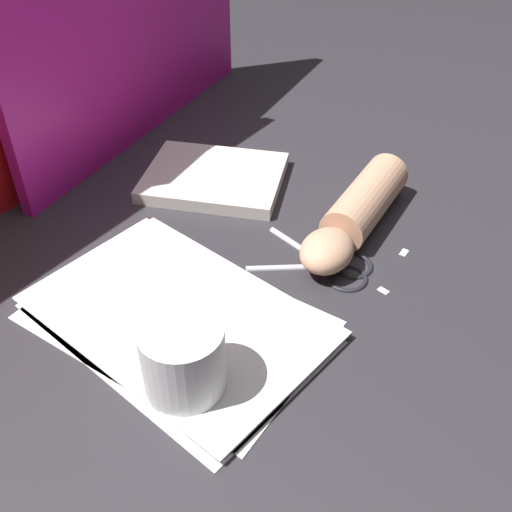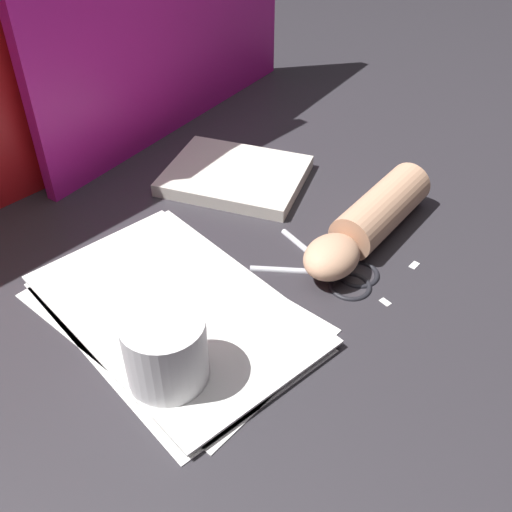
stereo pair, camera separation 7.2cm
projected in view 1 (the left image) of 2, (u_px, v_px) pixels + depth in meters
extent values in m
plane|color=#2D2B30|center=(284.00, 282.00, 0.78)|extent=(6.00, 6.00, 0.00)
cube|color=#D81E9E|center=(133.00, 20.00, 0.98)|extent=(0.62, 0.11, 0.39)
cube|color=white|center=(176.00, 323.00, 0.72)|extent=(0.26, 0.37, 0.00)
cube|color=white|center=(176.00, 318.00, 0.72)|extent=(0.23, 0.35, 0.00)
cube|color=white|center=(174.00, 314.00, 0.72)|extent=(0.25, 0.36, 0.00)
cube|color=white|center=(180.00, 314.00, 0.72)|extent=(0.26, 0.37, 0.00)
cube|color=silver|center=(214.00, 178.00, 0.96)|extent=(0.24, 0.26, 0.02)
sphere|color=silver|center=(329.00, 264.00, 0.80)|extent=(0.01, 0.01, 0.01)
cylinder|color=silver|center=(287.00, 265.00, 0.80)|extent=(0.08, 0.09, 0.01)
torus|color=black|center=(353.00, 263.00, 0.80)|extent=(0.08, 0.08, 0.01)
cylinder|color=silver|center=(299.00, 245.00, 0.83)|extent=(0.03, 0.11, 0.01)
torus|color=black|center=(347.00, 276.00, 0.78)|extent=(0.07, 0.07, 0.01)
cylinder|color=tan|center=(366.00, 201.00, 0.87)|extent=(0.19, 0.08, 0.06)
ellipsoid|color=tan|center=(327.00, 251.00, 0.78)|extent=(0.09, 0.08, 0.05)
cube|color=white|center=(383.00, 290.00, 0.77)|extent=(0.01, 0.02, 0.00)
cube|color=white|center=(404.00, 252.00, 0.83)|extent=(0.02, 0.01, 0.00)
cylinder|color=white|center=(184.00, 361.00, 0.61)|extent=(0.09, 0.09, 0.09)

